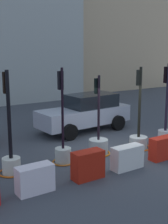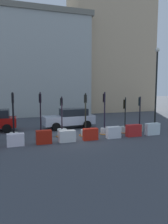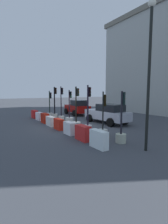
{
  "view_description": "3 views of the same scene",
  "coord_description": "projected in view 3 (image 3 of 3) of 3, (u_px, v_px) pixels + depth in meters",
  "views": [
    {
      "loc": [
        -7.46,
        -9.06,
        4.05
      ],
      "look_at": [
        -1.48,
        0.34,
        1.68
      ],
      "focal_mm": 51.22,
      "sensor_mm": 36.0,
      "label": 1
    },
    {
      "loc": [
        -4.25,
        -15.2,
        3.64
      ],
      "look_at": [
        1.02,
        0.82,
        1.71
      ],
      "focal_mm": 34.74,
      "sensor_mm": 36.0,
      "label": 2
    },
    {
      "loc": [
        12.92,
        -6.4,
        2.87
      ],
      "look_at": [
        0.97,
        0.72,
        1.22
      ],
      "focal_mm": 28.33,
      "sensor_mm": 36.0,
      "label": 3
    }
  ],
  "objects": [
    {
      "name": "traffic_light_2",
      "position": [
        61.0,
        115.0,
        16.73
      ],
      "size": [
        0.78,
        0.78,
        3.3
      ],
      "color": "beige",
      "rests_on": "ground_plane"
    },
    {
      "name": "construction_barrier_1",
      "position": [
        39.0,
        116.0,
        17.44
      ],
      "size": [
        1.05,
        0.49,
        0.78
      ],
      "color": "white",
      "rests_on": "ground_plane"
    },
    {
      "name": "construction_barrier_2",
      "position": [
        45.0,
        118.0,
        15.94
      ],
      "size": [
        0.99,
        0.48,
        0.88
      ],
      "color": "#AE1E0F",
      "rests_on": "ground_plane"
    },
    {
      "name": "traffic_light_1",
      "position": [
        55.0,
        112.0,
        18.33
      ],
      "size": [
        0.86,
        0.86,
        3.3
      ],
      "color": "silver",
      "rests_on": "ground_plane"
    },
    {
      "name": "traffic_light_4",
      "position": [
        76.0,
        122.0,
        13.82
      ],
      "size": [
        0.99,
        0.99,
        3.22
      ],
      "color": "silver",
      "rests_on": "ground_plane"
    },
    {
      "name": "construction_barrier_3",
      "position": [
        51.0,
        121.0,
        14.62
      ],
      "size": [
        1.11,
        0.47,
        0.78
      ],
      "color": "white",
      "rests_on": "ground_plane"
    },
    {
      "name": "construction_barrier_7",
      "position": [
        99.0,
        139.0,
        8.9
      ],
      "size": [
        1.14,
        0.42,
        0.91
      ],
      "color": "white",
      "rests_on": "ground_plane"
    },
    {
      "name": "construction_barrier_4",
      "position": [
        59.0,
        124.0,
        13.21
      ],
      "size": [
        1.05,
        0.42,
        0.81
      ],
      "color": "red",
      "rests_on": "ground_plane"
    },
    {
      "name": "car_silver_hatchback",
      "position": [
        107.0,
        113.0,
        15.77
      ],
      "size": [
        4.64,
        2.27,
        1.73
      ],
      "color": "#A8AFBF",
      "rests_on": "ground_plane"
    },
    {
      "name": "traffic_light_3",
      "position": [
        69.0,
        119.0,
        15.46
      ],
      "size": [
        0.9,
        0.9,
        2.96
      ],
      "color": "#ADB4B2",
      "rests_on": "ground_plane"
    },
    {
      "name": "street_lamp_post",
      "position": [
        150.0,
        61.0,
        8.07
      ],
      "size": [
        0.36,
        0.36,
        6.92
      ],
      "color": "black",
      "rests_on": "ground_plane"
    },
    {
      "name": "construction_barrier_6",
      "position": [
        83.0,
        133.0,
        10.31
      ],
      "size": [
        1.14,
        0.48,
        0.88
      ],
      "color": "red",
      "rests_on": "ground_plane"
    },
    {
      "name": "traffic_light_0",
      "position": [
        50.0,
        112.0,
        19.61
      ],
      "size": [
        0.63,
        0.63,
        2.9
      ],
      "color": "silver",
      "rests_on": "ground_plane"
    },
    {
      "name": "construction_barrier_0",
      "position": [
        35.0,
        114.0,
        18.79
      ],
      "size": [
        1.09,
        0.46,
        0.84
      ],
      "color": "red",
      "rests_on": "ground_plane"
    },
    {
      "name": "traffic_light_5",
      "position": [
        88.0,
        123.0,
        12.5
      ],
      "size": [
        0.75,
        0.75,
        3.28
      ],
      "color": "silver",
      "rests_on": "ground_plane"
    },
    {
      "name": "traffic_light_6",
      "position": [
        103.0,
        130.0,
        10.98
      ],
      "size": [
        0.85,
        0.85,
        2.85
      ],
      "color": "beige",
      "rests_on": "ground_plane"
    },
    {
      "name": "car_red_compact",
      "position": [
        77.0,
        107.0,
        21.44
      ],
      "size": [
        3.89,
        2.22,
        1.8
      ],
      "color": "#A30F0B",
      "rests_on": "ground_plane"
    },
    {
      "name": "construction_barrier_5",
      "position": [
        70.0,
        128.0,
        11.71
      ],
      "size": [
        1.05,
        0.47,
        0.83
      ],
      "color": "white",
      "rests_on": "ground_plane"
    },
    {
      "name": "ground_plane",
      "position": [
        71.0,
        126.0,
        14.62
      ],
      "size": [
        120.0,
        120.0,
        0.0
      ],
      "primitive_type": "plane",
      "color": "#3E4249"
    },
    {
      "name": "traffic_light_7",
      "position": [
        121.0,
        132.0,
        9.81
      ],
      "size": [
        0.58,
        0.58,
        2.87
      ],
      "color": "#ACB4A0",
      "rests_on": "ground_plane"
    }
  ]
}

